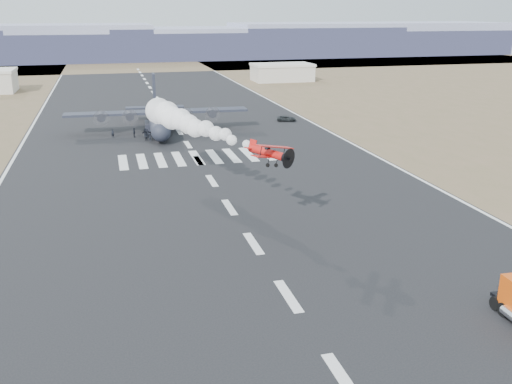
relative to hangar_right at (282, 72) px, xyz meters
name	(u,v)px	position (x,y,z in m)	size (l,w,h in m)	color
ground	(288,296)	(-46.00, -150.00, -3.01)	(500.00, 500.00, 0.00)	black
scrub_far	(134,64)	(-46.00, 80.00, -3.01)	(500.00, 80.00, 0.00)	brown
runway_markings	(188,145)	(-46.00, -90.00, -3.00)	(60.00, 260.00, 0.01)	silver
ridge_seg_d	(130,46)	(-46.00, 110.00, 3.49)	(150.00, 50.00, 13.00)	#8188A5
ridge_seg_e	(255,42)	(19.00, 110.00, 4.49)	(150.00, 50.00, 15.00)	#8188A5
ridge_seg_f	(368,38)	(84.00, 110.00, 5.49)	(150.00, 50.00, 17.00)	#8188A5
ridge_seg_g	(469,41)	(149.00, 110.00, 3.49)	(150.00, 50.00, 13.00)	#8188A5
hangar_right	(282,72)	(0.00, 0.00, 0.00)	(20.50, 12.50, 5.90)	#B3AD9F
aerobatic_biplane	(270,153)	(-43.68, -135.99, 6.21)	(5.84, 5.59, 2.93)	red
smoke_trail	(175,118)	(-50.96, -114.36, 6.40)	(10.33, 26.32, 3.76)	white
transport_aircraft	(157,117)	(-50.05, -75.35, -0.31)	(36.29, 29.88, 10.49)	#1D1F2C
support_vehicle	(286,119)	(-21.50, -72.50, -2.42)	(1.95, 4.23, 1.18)	black
crew_a	(148,133)	(-52.66, -82.26, -2.14)	(0.64, 0.52, 1.75)	black
crew_b	(146,136)	(-53.12, -84.76, -2.11)	(0.87, 0.54, 1.80)	black
crew_c	(150,137)	(-52.46, -85.38, -2.23)	(1.01, 0.47, 1.56)	black
crew_d	(134,133)	(-55.10, -81.00, -2.09)	(1.07, 0.55, 1.83)	black
crew_e	(155,131)	(-51.09, -79.85, -2.22)	(0.77, 0.48, 1.58)	black
crew_f	(145,133)	(-53.05, -81.94, -2.11)	(1.67, 0.54, 1.80)	black
crew_g	(113,133)	(-59.15, -80.06, -2.21)	(0.58, 0.48, 1.59)	black
crew_h	(188,130)	(-44.66, -81.01, -2.13)	(0.85, 0.53, 1.75)	black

